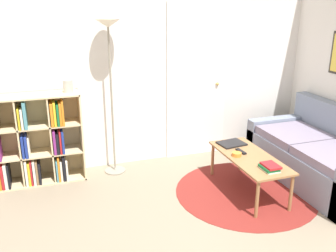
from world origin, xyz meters
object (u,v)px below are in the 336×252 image
object	(u,v)px
bookshelf	(31,143)
bowl	(237,154)
floor_lamp	(109,46)
coffee_table	(249,160)
couch	(323,157)
laptop	(231,143)
vase_on_shelf	(68,86)

from	to	relation	value
bookshelf	bowl	world-z (taller)	bookshelf
bookshelf	floor_lamp	world-z (taller)	floor_lamp
coffee_table	bowl	bearing A→B (deg)	159.91
couch	bowl	distance (m)	1.15
bookshelf	coffee_table	size ratio (longest dim) A/B	0.96
coffee_table	laptop	size ratio (longest dim) A/B	3.35
couch	vase_on_shelf	world-z (taller)	vase_on_shelf
laptop	vase_on_shelf	distance (m)	2.03
bookshelf	coffee_table	bearing A→B (deg)	-24.26
coffee_table	bowl	world-z (taller)	bowl
floor_lamp	couch	bearing A→B (deg)	-23.58
coffee_table	laptop	bearing A→B (deg)	93.20
coffee_table	vase_on_shelf	distance (m)	2.22
floor_lamp	vase_on_shelf	world-z (taller)	floor_lamp
bowl	vase_on_shelf	distance (m)	2.06
bookshelf	laptop	distance (m)	2.36
laptop	bowl	xyz separation A→B (m)	(-0.11, -0.33, 0.01)
couch	coffee_table	size ratio (longest dim) A/B	1.62
bookshelf	couch	distance (m)	3.46
bookshelf	laptop	bearing A→B (deg)	-15.95
floor_lamp	laptop	world-z (taller)	floor_lamp
couch	bowl	world-z (taller)	couch
floor_lamp	couch	world-z (taller)	floor_lamp
laptop	bowl	world-z (taller)	bowl
vase_on_shelf	coffee_table	bearing A→B (deg)	-29.55
couch	coffee_table	world-z (taller)	couch
bowl	couch	bearing A→B (deg)	-3.24
floor_lamp	bowl	bearing A→B (deg)	-38.61
couch	floor_lamp	bearing A→B (deg)	156.42
couch	bowl	bearing A→B (deg)	176.76
bowl	vase_on_shelf	size ratio (longest dim) A/B	0.72
floor_lamp	bookshelf	bearing A→B (deg)	178.20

